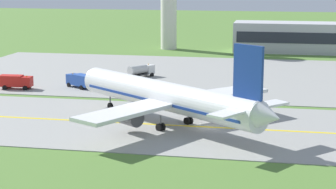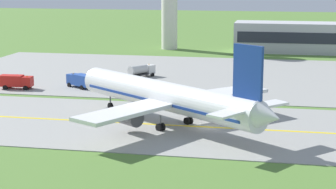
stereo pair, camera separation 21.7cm
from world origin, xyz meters
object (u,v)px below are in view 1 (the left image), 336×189
service_truck_catering (80,80)px  airplane_lead (168,97)px  service_truck_baggage (15,81)px  service_truck_fuel (141,70)px

service_truck_catering → airplane_lead: bearing=-48.3°
airplane_lead → service_truck_baggage: bearing=147.7°
service_truck_fuel → service_truck_catering: size_ratio=1.00×
service_truck_baggage → service_truck_fuel: 25.61m
airplane_lead → service_truck_catering: 32.07m
service_truck_baggage → service_truck_fuel: service_truck_fuel is taller
airplane_lead → service_truck_catering: (-21.25, 23.88, -2.60)m
service_truck_fuel → service_truck_catering: (-8.34, -13.15, -0.00)m
airplane_lead → service_truck_baggage: airplane_lead is taller
airplane_lead → service_truck_fuel: bearing=109.2°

